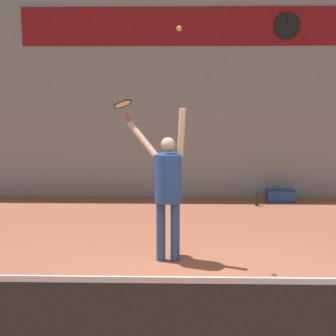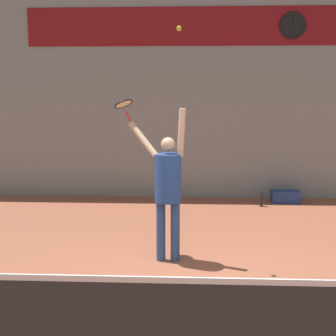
# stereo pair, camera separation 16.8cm
# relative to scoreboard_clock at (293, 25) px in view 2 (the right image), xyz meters

# --- Properties ---
(ground_plane) EXTENTS (18.00, 18.00, 0.00)m
(ground_plane) POSITION_rel_scoreboard_clock_xyz_m (-1.93, -5.64, -3.81)
(ground_plane) COLOR #9E563D
(back_wall) EXTENTS (18.00, 0.10, 5.00)m
(back_wall) POSITION_rel_scoreboard_clock_xyz_m (-1.93, 0.08, -1.31)
(back_wall) COLOR gray
(back_wall) RESTS_ON ground_plane
(sponsor_banner) EXTENTS (7.71, 0.02, 0.83)m
(sponsor_banner) POSITION_rel_scoreboard_clock_xyz_m (-1.93, 0.02, -0.00)
(sponsor_banner) COLOR maroon
(scoreboard_clock) EXTENTS (0.58, 0.05, 0.58)m
(scoreboard_clock) POSITION_rel_scoreboard_clock_xyz_m (0.00, 0.00, 0.00)
(scoreboard_clock) COLOR black
(court_net) EXTENTS (7.51, 0.07, 1.06)m
(court_net) POSITION_rel_scoreboard_clock_xyz_m (-1.93, -7.04, -3.31)
(court_net) COLOR #333333
(court_net) RESTS_ON ground_plane
(tennis_player) EXTENTS (0.87, 0.56, 2.17)m
(tennis_player) POSITION_rel_scoreboard_clock_xyz_m (-2.49, -4.10, -2.69)
(tennis_player) COLOR #2D4C7F
(tennis_player) RESTS_ON ground_plane
(tennis_racket) EXTENTS (0.38, 0.39, 0.36)m
(tennis_racket) POSITION_rel_scoreboard_clock_xyz_m (-3.14, -3.70, -1.60)
(tennis_racket) COLOR red
(tennis_ball) EXTENTS (0.07, 0.07, 0.07)m
(tennis_ball) POSITION_rel_scoreboard_clock_xyz_m (-2.33, -4.17, -0.59)
(tennis_ball) COLOR #CCDB2D
(water_bottle) EXTENTS (0.07, 0.07, 0.31)m
(water_bottle) POSITION_rel_scoreboard_clock_xyz_m (-0.67, -0.79, -3.66)
(water_bottle) COLOR #262628
(water_bottle) RESTS_ON ground_plane
(equipment_bag) EXTENTS (0.61, 0.34, 0.26)m
(equipment_bag) POSITION_rel_scoreboard_clock_xyz_m (-0.08, -0.38, -3.68)
(equipment_bag) COLOR navy
(equipment_bag) RESTS_ON ground_plane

